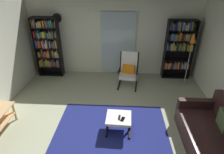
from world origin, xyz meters
TOP-DOWN VIEW (x-y plane):
  - ground_plane at (0.00, 0.00)m, footprint 7.02×7.02m
  - wall_back at (0.00, 2.90)m, footprint 5.60×0.06m
  - glass_door_panel at (0.15, 2.83)m, footprint 1.10×0.01m
  - area_rug at (0.10, 0.08)m, footprint 2.41×1.76m
  - bookshelf_near_tv at (-2.10, 2.63)m, footprint 0.79×0.30m
  - bookshelf_near_sofa at (2.05, 2.70)m, footprint 0.86×0.30m
  - leather_sofa at (2.07, -0.37)m, footprint 0.92×1.80m
  - lounge_armchair at (0.49, 2.09)m, footprint 0.63×0.71m
  - ottoman at (0.25, 0.08)m, footprint 0.54×0.50m
  - tv_remote at (0.27, 0.05)m, footprint 0.05×0.15m
  - cell_phone at (0.33, 0.01)m, footprint 0.11×0.15m
  - floor_lamp_by_shelf at (2.23, 2.16)m, footprint 0.22×0.22m
  - wall_clock at (-1.74, 2.82)m, footprint 0.29×0.03m

SIDE VIEW (x-z plane):
  - ground_plane at x=0.00m, z-range 0.00..0.00m
  - area_rug at x=0.10m, z-range 0.00..0.01m
  - leather_sofa at x=2.07m, z-range -0.12..0.71m
  - ottoman at x=0.25m, z-range 0.12..0.48m
  - cell_phone at x=0.33m, z-range 0.37..0.38m
  - tv_remote at x=0.27m, z-range 0.37..0.38m
  - lounge_armchair at x=0.49m, z-range 0.02..1.05m
  - bookshelf_near_tv at x=-2.10m, z-range 0.07..1.99m
  - bookshelf_near_sofa at x=2.05m, z-range 0.10..1.97m
  - glass_door_panel at x=0.15m, z-range 0.05..2.05m
  - floor_lamp_by_shelf at x=2.23m, z-range 0.48..2.10m
  - wall_back at x=0.00m, z-range 0.00..2.60m
  - wall_clock at x=-1.74m, z-range 1.71..2.00m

